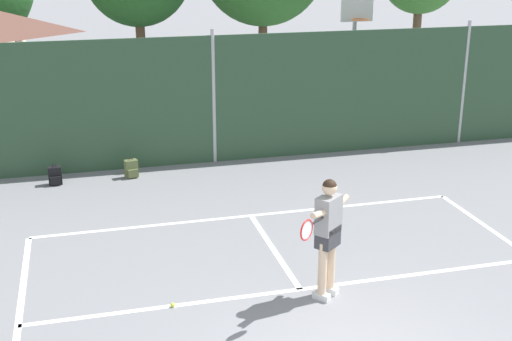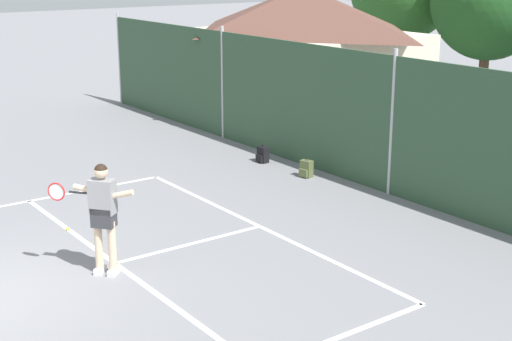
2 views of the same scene
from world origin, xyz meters
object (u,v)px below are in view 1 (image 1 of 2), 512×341
tennis_player (328,228)px  tennis_ball (173,305)px  basketball_hoop (355,45)px  backpack_black (55,176)px  backpack_olive (131,169)px

tennis_player → tennis_ball: bearing=173.2°
tennis_player → tennis_ball: 2.51m
basketball_hoop → backpack_black: (-7.99, -2.74, -2.12)m
tennis_player → basketball_hoop: bearing=65.6°
tennis_ball → backpack_olive: bearing=90.7°
tennis_ball → backpack_black: backpack_black is taller
tennis_player → backpack_black: 7.35m
basketball_hoop → tennis_ball: size_ratio=53.79×
tennis_ball → basketball_hoop: bearing=53.8°
basketball_hoop → backpack_black: basketball_hoop is taller
backpack_black → tennis_player: bearing=-57.0°
basketball_hoop → backpack_olive: (-6.35, -2.69, -2.12)m
backpack_black → backpack_olive: 1.64m
tennis_ball → backpack_olive: size_ratio=0.14×
tennis_player → backpack_black: bearing=123.0°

